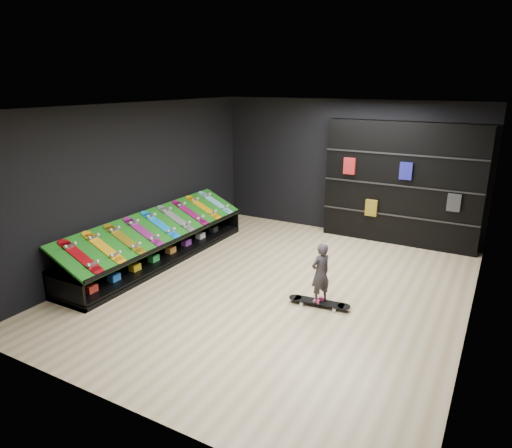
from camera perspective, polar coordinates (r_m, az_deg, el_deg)
The scene contains 20 objects.
floor at distance 7.89m, azimuth 2.50°, elevation -7.86°, with size 6.00×7.00×0.01m, color beige.
ceiling at distance 7.14m, azimuth 2.82°, elevation 14.45°, with size 6.00×7.00×0.01m, color white.
wall_back at distance 10.56m, azimuth 11.20°, elevation 6.91°, with size 6.00×0.02×3.00m, color black.
wall_front at distance 4.68m, azimuth -16.97°, elevation -6.97°, with size 6.00×0.02×3.00m, color black.
wall_left at distance 9.07m, azimuth -14.64°, elevation 4.98°, with size 0.02×7.00×3.00m, color black.
wall_right at distance 6.67m, azimuth 26.40°, elevation -0.72°, with size 0.02×7.00×3.00m, color black.
display_rack at distance 9.12m, azimuth -11.97°, elevation -2.95°, with size 0.90×4.50×0.50m, color black, non-canonical shape.
turf_ramp at distance 8.94m, azimuth -11.91°, elevation -0.24°, with size 1.00×4.50×0.04m, color #11580E.
back_shelving at distance 10.11m, azimuth 17.73°, elevation 4.78°, with size 3.24×0.38×2.59m, color black.
floor_skateboard at distance 7.30m, azimuth 7.89°, elevation -9.87°, with size 0.98×0.22×0.09m, color black, non-canonical shape.
child at distance 7.15m, azimuth 8.00°, elevation -7.49°, with size 0.22×0.15×0.57m, color black.
display_board_0 at distance 7.68m, azimuth -21.07°, elevation -3.82°, with size 0.98×0.22×0.09m, color red, non-canonical shape.
display_board_1 at distance 7.97m, azimuth -18.50°, elevation -2.79°, with size 0.98×0.22×0.09m, color orange, non-canonical shape.
display_board_2 at distance 8.27m, azimuth -16.12°, elevation -1.82°, with size 0.98×0.22×0.09m, color yellow, non-canonical shape.
display_board_3 at distance 8.59m, azimuth -13.91°, elevation -0.92°, with size 0.98×0.22×0.09m, color #2626BF, non-canonical shape.
display_board_4 at distance 8.93m, azimuth -11.86°, elevation -0.08°, with size 0.98×0.22×0.09m, color blue, non-canonical shape.
display_board_5 at distance 9.28m, azimuth -9.97°, elevation 0.69°, with size 0.98×0.22×0.09m, color black, non-canonical shape.
display_board_6 at distance 9.63m, azimuth -8.21°, elevation 1.41°, with size 0.98×0.22×0.09m, color #E5198C, non-canonical shape.
display_board_7 at distance 10.00m, azimuth -6.58°, elevation 2.07°, with size 0.98×0.22×0.09m, color yellow, non-canonical shape.
display_board_8 at distance 10.38m, azimuth -5.07°, elevation 2.68°, with size 0.98×0.22×0.09m, color #0CB2E5, non-canonical shape.
Camera 1 is at (3.15, -6.40, 3.37)m, focal length 32.00 mm.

